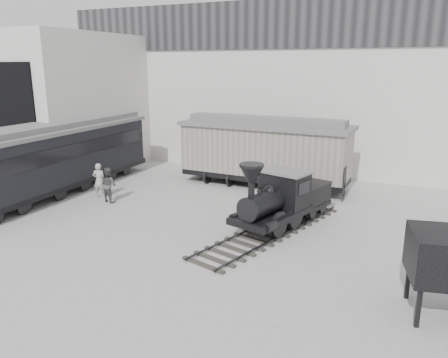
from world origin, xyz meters
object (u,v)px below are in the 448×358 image
at_px(boxcar, 264,150).
at_px(visitor_b, 108,185).
at_px(locomotive, 280,202).
at_px(visitor_a, 99,180).
at_px(passenger_coach, 61,156).

bearing_deg(boxcar, visitor_b, -133.27).
bearing_deg(boxcar, locomotive, -63.10).
xyz_separation_m(visitor_a, visitor_b, (0.95, -0.43, -0.03)).
bearing_deg(boxcar, visitor_a, -139.15).
bearing_deg(visitor_b, locomotive, -169.28).
distance_m(locomotive, visitor_a, 10.36).
xyz_separation_m(locomotive, visitor_a, (-10.34, 0.50, -0.23)).
bearing_deg(visitor_a, passenger_coach, -20.45).
xyz_separation_m(boxcar, visitor_b, (-6.49, -6.32, -1.24)).
relative_size(locomotive, passenger_coach, 0.67).
height_order(boxcar, visitor_b, boxcar).
distance_m(passenger_coach, visitor_b, 3.86).
height_order(passenger_coach, visitor_a, passenger_coach).
bearing_deg(passenger_coach, visitor_b, -9.87).
relative_size(locomotive, visitor_b, 5.00).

